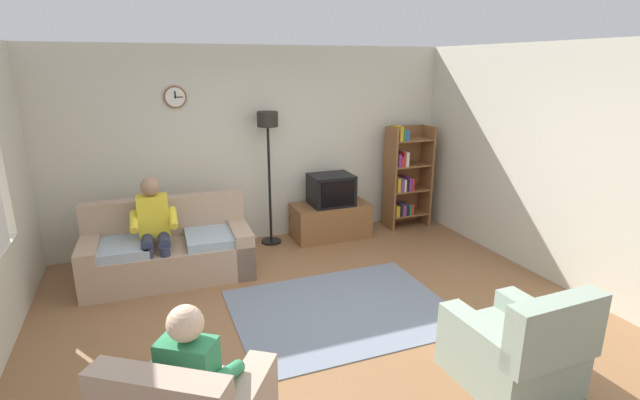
{
  "coord_description": "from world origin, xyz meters",
  "views": [
    {
      "loc": [
        -1.54,
        -3.72,
        2.47
      ],
      "look_at": [
        0.28,
        0.98,
        0.98
      ],
      "focal_mm": 26.22,
      "sensor_mm": 36.0,
      "label": 1
    }
  ],
  "objects_px": {
    "tv_stand": "(330,220)",
    "person_on_couch": "(154,225)",
    "couch": "(169,251)",
    "bookshelf": "(405,177)",
    "armchair_near_bookshelf": "(514,351)",
    "person_in_left_armchair": "(197,374)",
    "floor_lamp": "(268,142)",
    "tv": "(331,190)"
  },
  "relations": [
    {
      "from": "couch",
      "to": "person_in_left_armchair",
      "type": "height_order",
      "value": "person_in_left_armchair"
    },
    {
      "from": "couch",
      "to": "person_on_couch",
      "type": "height_order",
      "value": "person_on_couch"
    },
    {
      "from": "tv_stand",
      "to": "person_on_couch",
      "type": "xyz_separation_m",
      "value": [
        -2.43,
        -0.63,
        0.45
      ]
    },
    {
      "from": "bookshelf",
      "to": "armchair_near_bookshelf",
      "type": "height_order",
      "value": "bookshelf"
    },
    {
      "from": "bookshelf",
      "to": "floor_lamp",
      "type": "relative_size",
      "value": 0.85
    },
    {
      "from": "person_on_couch",
      "to": "person_in_left_armchair",
      "type": "xyz_separation_m",
      "value": [
        0.13,
        -2.75,
        -0.09
      ]
    },
    {
      "from": "person_on_couch",
      "to": "tv",
      "type": "bearing_deg",
      "value": 14.0
    },
    {
      "from": "tv",
      "to": "bookshelf",
      "type": "distance_m",
      "value": 1.27
    },
    {
      "from": "couch",
      "to": "bookshelf",
      "type": "bearing_deg",
      "value": 9.41
    },
    {
      "from": "tv_stand",
      "to": "bookshelf",
      "type": "distance_m",
      "value": 1.37
    },
    {
      "from": "couch",
      "to": "person_in_left_armchair",
      "type": "relative_size",
      "value": 1.72
    },
    {
      "from": "couch",
      "to": "person_in_left_armchair",
      "type": "distance_m",
      "value": 2.87
    },
    {
      "from": "bookshelf",
      "to": "floor_lamp",
      "type": "bearing_deg",
      "value": 179.22
    },
    {
      "from": "tv",
      "to": "floor_lamp",
      "type": "bearing_deg",
      "value": 171.95
    },
    {
      "from": "couch",
      "to": "tv_stand",
      "type": "xyz_separation_m",
      "value": [
        2.29,
        0.52,
        -0.06
      ]
    },
    {
      "from": "floor_lamp",
      "to": "tv_stand",
      "type": "bearing_deg",
      "value": -6.47
    },
    {
      "from": "bookshelf",
      "to": "floor_lamp",
      "type": "xyz_separation_m",
      "value": [
        -2.14,
        0.03,
        0.67
      ]
    },
    {
      "from": "couch",
      "to": "bookshelf",
      "type": "distance_m",
      "value": 3.64
    },
    {
      "from": "bookshelf",
      "to": "person_in_left_armchair",
      "type": "relative_size",
      "value": 1.41
    },
    {
      "from": "bookshelf",
      "to": "person_on_couch",
      "type": "xyz_separation_m",
      "value": [
        -3.69,
        -0.7,
        -0.08
      ]
    },
    {
      "from": "bookshelf",
      "to": "tv",
      "type": "bearing_deg",
      "value": -175.73
    },
    {
      "from": "armchair_near_bookshelf",
      "to": "person_in_left_armchair",
      "type": "bearing_deg",
      "value": 175.78
    },
    {
      "from": "couch",
      "to": "tv",
      "type": "xyz_separation_m",
      "value": [
        2.29,
        0.49,
        0.41
      ]
    },
    {
      "from": "bookshelf",
      "to": "person_in_left_armchair",
      "type": "bearing_deg",
      "value": -135.93
    },
    {
      "from": "tv_stand",
      "to": "floor_lamp",
      "type": "distance_m",
      "value": 1.49
    },
    {
      "from": "couch",
      "to": "person_on_couch",
      "type": "relative_size",
      "value": 1.55
    },
    {
      "from": "floor_lamp",
      "to": "armchair_near_bookshelf",
      "type": "distance_m",
      "value": 3.95
    },
    {
      "from": "floor_lamp",
      "to": "armchair_near_bookshelf",
      "type": "height_order",
      "value": "floor_lamp"
    },
    {
      "from": "person_on_couch",
      "to": "floor_lamp",
      "type": "bearing_deg",
      "value": 25.1
    },
    {
      "from": "armchair_near_bookshelf",
      "to": "person_in_left_armchair",
      "type": "xyz_separation_m",
      "value": [
        -2.4,
        0.18,
        0.32
      ]
    },
    {
      "from": "tv_stand",
      "to": "person_in_left_armchair",
      "type": "xyz_separation_m",
      "value": [
        -2.3,
        -3.38,
        0.35
      ]
    },
    {
      "from": "floor_lamp",
      "to": "couch",
      "type": "bearing_deg",
      "value": -156.5
    },
    {
      "from": "couch",
      "to": "floor_lamp",
      "type": "distance_m",
      "value": 1.92
    },
    {
      "from": "couch",
      "to": "armchair_near_bookshelf",
      "type": "distance_m",
      "value": 3.87
    },
    {
      "from": "tv",
      "to": "tv_stand",
      "type": "bearing_deg",
      "value": 90.0
    },
    {
      "from": "tv",
      "to": "person_in_left_armchair",
      "type": "xyz_separation_m",
      "value": [
        -2.3,
        -3.35,
        -0.12
      ]
    },
    {
      "from": "couch",
      "to": "person_on_couch",
      "type": "xyz_separation_m",
      "value": [
        -0.13,
        -0.11,
        0.39
      ]
    },
    {
      "from": "couch",
      "to": "tv_stand",
      "type": "distance_m",
      "value": 2.35
    },
    {
      "from": "tv",
      "to": "armchair_near_bookshelf",
      "type": "xyz_separation_m",
      "value": [
        0.1,
        -3.53,
        -0.44
      ]
    },
    {
      "from": "bookshelf",
      "to": "person_in_left_armchair",
      "type": "xyz_separation_m",
      "value": [
        -3.56,
        -3.45,
        -0.17
      ]
    },
    {
      "from": "armchair_near_bookshelf",
      "to": "person_in_left_armchair",
      "type": "distance_m",
      "value": 2.42
    },
    {
      "from": "armchair_near_bookshelf",
      "to": "tv_stand",
      "type": "bearing_deg",
      "value": 91.63
    }
  ]
}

